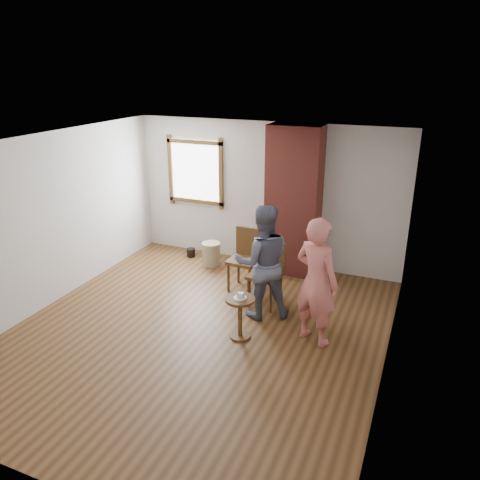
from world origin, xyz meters
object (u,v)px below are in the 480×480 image
at_px(dining_chair_left, 246,255).
at_px(dining_chair_right, 267,270).
at_px(man, 262,262).
at_px(person_pink, 316,281).
at_px(side_table, 240,311).
at_px(stoneware_crock, 211,254).

distance_m(dining_chair_left, dining_chair_right, 0.65).
bearing_deg(man, person_pink, 129.57).
xyz_separation_m(dining_chair_right, side_table, (-0.00, -1.08, -0.15)).
xyz_separation_m(stoneware_crock, dining_chair_left, (0.93, -0.59, 0.35)).
bearing_deg(dining_chair_left, side_table, -68.12).
xyz_separation_m(dining_chair_right, person_pink, (0.94, -0.76, 0.32)).
height_order(stoneware_crock, dining_chair_left, dining_chair_left).
bearing_deg(dining_chair_right, man, -76.24).
height_order(stoneware_crock, man, man).
relative_size(side_table, man, 0.35).
bearing_deg(stoneware_crock, side_table, -55.07).
xyz_separation_m(stoneware_crock, person_pink, (2.38, -1.74, 0.66)).
bearing_deg(dining_chair_left, person_pink, -35.66).
distance_m(side_table, person_pink, 1.10).
xyz_separation_m(dining_chair_left, person_pink, (1.45, -1.15, 0.31)).
distance_m(stoneware_crock, person_pink, 3.02).
bearing_deg(stoneware_crock, dining_chair_right, -34.29).
bearing_deg(stoneware_crock, person_pink, -36.21).
height_order(stoneware_crock, person_pink, person_pink).
bearing_deg(dining_chair_left, man, -51.17).
bearing_deg(dining_chair_left, dining_chair_right, -34.65).
height_order(dining_chair_right, person_pink, person_pink).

